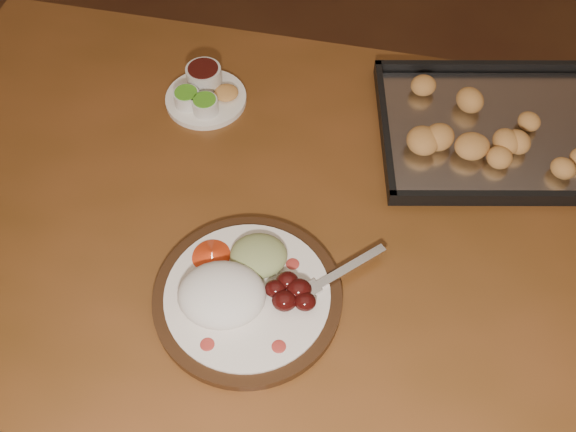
{
  "coord_description": "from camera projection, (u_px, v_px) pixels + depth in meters",
  "views": [
    {
      "loc": [
        0.0,
        -0.6,
        1.65
      ],
      "look_at": [
        -0.03,
        0.02,
        0.77
      ],
      "focal_mm": 40.0,
      "sensor_mm": 36.0,
      "label": 1
    }
  ],
  "objects": [
    {
      "name": "dinner_plate",
      "position": [
        243.0,
        291.0,
        0.99
      ],
      "size": [
        0.37,
        0.3,
        0.07
      ],
      "rotation": [
        0.0,
        0.0,
        0.17
      ],
      "color": "#311B0D",
      "rests_on": "dining_table"
    },
    {
      "name": "condiment_saucer",
      "position": [
        204.0,
        92.0,
        1.25
      ],
      "size": [
        0.16,
        0.16,
        0.05
      ],
      "rotation": [
        0.0,
        0.0,
        -0.12
      ],
      "color": "white",
      "rests_on": "dining_table"
    },
    {
      "name": "baking_tray",
      "position": [
        503.0,
        128.0,
        1.2
      ],
      "size": [
        0.47,
        0.36,
        0.05
      ],
      "rotation": [
        0.0,
        0.0,
        0.05
      ],
      "color": "black",
      "rests_on": "dining_table"
    },
    {
      "name": "ground",
      "position": [
        298.0,
        388.0,
        1.7
      ],
      "size": [
        4.0,
        4.0,
        0.0
      ],
      "primitive_type": "plane",
      "color": "brown",
      "rests_on": "ground"
    },
    {
      "name": "dining_table",
      "position": [
        292.0,
        243.0,
        1.18
      ],
      "size": [
        1.63,
        1.13,
        0.75
      ],
      "rotation": [
        0.0,
        0.0,
        -0.16
      ],
      "color": "brown",
      "rests_on": "ground"
    }
  ]
}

